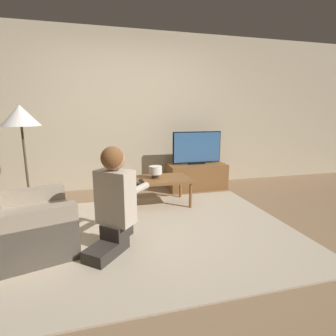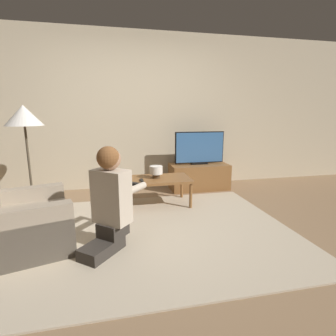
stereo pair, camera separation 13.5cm
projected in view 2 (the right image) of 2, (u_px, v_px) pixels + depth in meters
ground_plane at (156, 232)px, 2.88m from camera, size 10.00×10.00×0.00m
wall_back at (136, 112)px, 4.45m from camera, size 10.00×0.06×2.60m
rug at (156, 232)px, 2.88m from camera, size 2.96×2.34×0.02m
tv_stand at (199, 176)px, 4.49m from camera, size 0.98×0.47×0.43m
tv at (200, 148)px, 4.39m from camera, size 0.84×0.08×0.55m
coffee_table at (157, 181)px, 3.65m from camera, size 0.92×0.54×0.40m
floor_lamp at (24, 120)px, 3.39m from camera, size 0.48×0.48×1.39m
armchair at (21, 222)px, 2.45m from camera, size 0.94×0.97×0.90m
person_kneeling at (110, 198)px, 2.44m from camera, size 0.69×0.75×0.98m
table_lamp at (156, 171)px, 3.62m from camera, size 0.18×0.18×0.17m
remote at (142, 180)px, 3.48m from camera, size 0.04×0.15×0.02m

